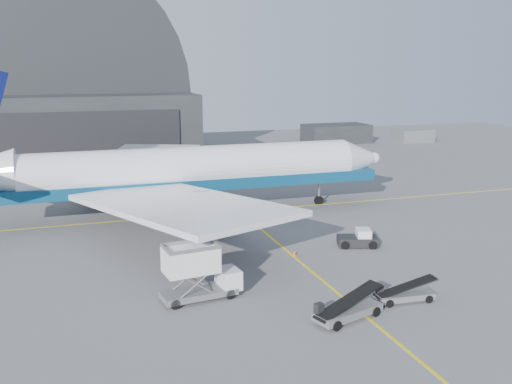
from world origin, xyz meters
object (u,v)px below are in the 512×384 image
object	(u,v)px
pushback_tug	(359,239)
belt_loader_a	(347,310)
catering_truck	(198,273)
belt_loader_b	(404,294)
airliner	(176,172)

from	to	relation	value
pushback_tug	belt_loader_a	bearing A→B (deg)	-102.55
pushback_tug	belt_loader_a	world-z (taller)	belt_loader_a
catering_truck	belt_loader_b	xyz separation A→B (m)	(14.10, -5.06, -1.49)
catering_truck	belt_loader_a	xyz separation A→B (m)	(8.81, -6.45, -1.39)
airliner	pushback_tug	xyz separation A→B (m)	(14.31, -16.50, -4.45)
pushback_tug	belt_loader_a	distance (m)	16.39
belt_loader_a	catering_truck	bearing A→B (deg)	126.06
belt_loader_b	pushback_tug	bearing A→B (deg)	79.94
catering_truck	airliner	bearing A→B (deg)	75.91
airliner	catering_truck	xyz separation A→B (m)	(-2.91, -24.10, -3.07)
airliner	catering_truck	world-z (taller)	airliner
pushback_tug	airliner	bearing A→B (deg)	149.31
airliner	belt_loader_b	xyz separation A→B (m)	(11.19, -29.16, -4.56)
pushback_tug	belt_loader_b	xyz separation A→B (m)	(-3.12, -12.67, -0.10)
catering_truck	pushback_tug	bearing A→B (deg)	16.64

